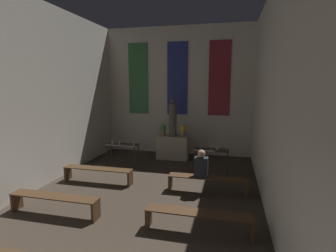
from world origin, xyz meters
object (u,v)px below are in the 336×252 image
object	(u,v)px
altar	(173,147)
pew_back_left	(98,172)
person_seated	(201,165)
pew_second_right	(198,218)
flower_vase_left	(163,129)
statue	(173,118)
candle_rack_right	(212,152)
pew_back_right	(207,181)
candle_rack_left	(122,147)
flower_vase_right	(183,130)
pew_second_left	(54,201)

from	to	relation	value
altar	pew_back_left	bearing A→B (deg)	-118.44
person_seated	altar	bearing A→B (deg)	115.84
pew_second_right	flower_vase_left	bearing A→B (deg)	112.01
altar	statue	bearing A→B (deg)	0.00
candle_rack_right	pew_back_right	bearing A→B (deg)	-89.22
candle_rack_left	flower_vase_right	bearing A→B (deg)	31.49
pew_back_left	altar	bearing A→B (deg)	61.56
flower_vase_left	flower_vase_right	distance (m)	0.81
person_seated	pew_second_right	bearing A→B (deg)	-85.08
candle_rack_left	person_seated	world-z (taller)	person_seated
candle_rack_right	pew_back_left	world-z (taller)	candle_rack_right
statue	pew_back_right	world-z (taller)	statue
pew_second_right	statue	bearing A→B (deg)	107.99
flower_vase_left	pew_second_right	xyz separation A→B (m)	(2.05, -5.07, -0.85)
candle_rack_left	pew_back_left	size ratio (longest dim) A/B	0.54
flower_vase_left	pew_second_left	size ratio (longest dim) A/B	0.21
candle_rack_left	pew_second_left	world-z (taller)	candle_rack_left
pew_second_left	pew_back_left	xyz separation A→B (m)	(0.00, 2.03, 0.00)
altar	pew_second_left	distance (m)	5.33
flower_vase_right	pew_back_left	distance (m)	3.76
person_seated	candle_rack_left	bearing A→B (deg)	149.79
pew_second_left	altar	bearing A→B (deg)	72.01
pew_second_right	pew_back_right	bearing A→B (deg)	90.00
statue	person_seated	distance (m)	3.48
flower_vase_left	person_seated	bearing A→B (deg)	-58.33
altar	person_seated	size ratio (longest dim) A/B	1.65
altar	pew_back_left	distance (m)	3.46
candle_rack_left	pew_second_left	distance (m)	3.85
flower_vase_left	pew_back_right	distance (m)	3.76
altar	flower_vase_left	distance (m)	0.82
altar	candle_rack_left	xyz separation A→B (m)	(-1.62, -1.24, 0.21)
statue	candle_rack_right	world-z (taller)	statue
pew_back_left	candle_rack_right	bearing A→B (deg)	28.86
flower_vase_right	person_seated	xyz separation A→B (m)	(1.07, -3.04, -0.39)
pew_second_left	pew_back_left	distance (m)	2.03
altar	flower_vase_right	world-z (taller)	flower_vase_right
altar	flower_vase_left	bearing A→B (deg)	180.00
altar	candle_rack_right	distance (m)	2.05
pew_second_left	candle_rack_right	bearing A→B (deg)	49.55
candle_rack_right	pew_second_right	xyz separation A→B (m)	(0.02, -3.83, -0.34)
statue	candle_rack_left	world-z (taller)	statue
statue	person_seated	world-z (taller)	statue
pew_back_left	flower_vase_left	bearing A→B (deg)	67.76
candle_rack_left	altar	bearing A→B (deg)	37.42
altar	pew_second_left	size ratio (longest dim) A/B	0.58
statue	pew_second_right	bearing A→B (deg)	-72.01
pew_second_right	person_seated	distance (m)	2.09
statue	person_seated	xyz separation A→B (m)	(1.47, -3.04, -0.84)
flower_vase_right	pew_second_left	bearing A→B (deg)	-112.01
pew_second_right	altar	bearing A→B (deg)	107.99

